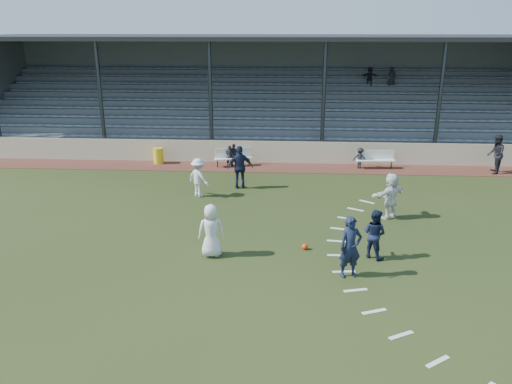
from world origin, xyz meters
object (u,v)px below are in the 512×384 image
(bench_left, at_px, (234,155))
(bench_right, at_px, (375,158))
(trash_bin, at_px, (158,156))
(football, at_px, (305,247))
(player_navy_lead, at_px, (350,247))
(official, at_px, (496,154))
(player_white_lead, at_px, (211,231))

(bench_left, height_order, bench_right, same)
(trash_bin, height_order, football, trash_bin)
(bench_right, relative_size, trash_bin, 2.40)
(football, distance_m, player_navy_lead, 2.36)
(bench_right, xyz_separation_m, football, (-3.98, -10.32, -0.48))
(bench_right, bearing_deg, player_navy_lead, -107.47)
(bench_right, distance_m, player_navy_lead, 12.44)
(bench_left, xyz_separation_m, trash_bin, (-4.13, 0.24, -0.14))
(bench_right, bearing_deg, official, -10.79)
(official, bearing_deg, bench_left, -76.78)
(trash_bin, xyz_separation_m, player_navy_lead, (8.87, -12.35, 0.50))
(bench_left, relative_size, trash_bin, 2.40)
(official, bearing_deg, football, -29.59)
(trash_bin, xyz_separation_m, football, (7.62, -10.54, -0.34))
(official, bearing_deg, trash_bin, -76.97)
(bench_left, xyz_separation_m, football, (3.49, -10.30, -0.48))
(bench_left, height_order, official, official)
(bench_right, height_order, player_white_lead, player_white_lead)
(player_navy_lead, height_order, official, official)
(trash_bin, height_order, player_navy_lead, player_navy_lead)
(bench_left, height_order, trash_bin, bench_left)
(player_navy_lead, relative_size, official, 0.96)
(football, relative_size, player_navy_lead, 0.11)
(football, distance_m, official, 13.84)
(player_white_lead, bearing_deg, football, -175.53)
(bench_right, bearing_deg, bench_left, 175.32)
(football, xyz_separation_m, player_navy_lead, (1.25, -1.81, 0.84))
(football, height_order, player_navy_lead, player_navy_lead)
(official, bearing_deg, player_navy_lead, -20.90)
(player_white_lead, height_order, player_navy_lead, player_navy_lead)
(football, bearing_deg, player_navy_lead, -55.30)
(trash_bin, distance_m, official, 17.48)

